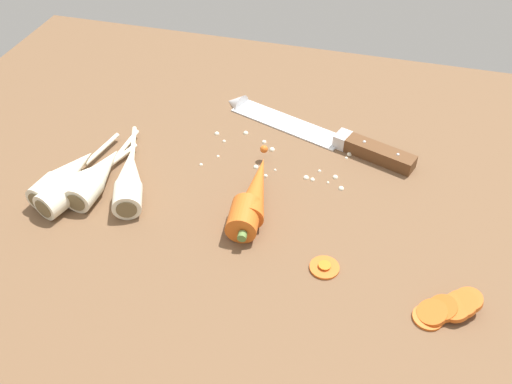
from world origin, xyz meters
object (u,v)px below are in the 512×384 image
whole_carrot (252,196)px  carrot_slice_stray_near (325,267)px  parsnip_mid_right (66,176)px  parsnip_front (98,175)px  parsnip_mid_left (76,184)px  chefs_knife (311,130)px  carrot_slice_stack (447,309)px  parsnip_back (129,178)px

whole_carrot → carrot_slice_stray_near: whole_carrot is taller
whole_carrot → parsnip_mid_right: (-27.20, -2.91, -0.12)cm
parsnip_front → parsnip_mid_right: size_ratio=1.01×
whole_carrot → parsnip_mid_left: 25.18cm
chefs_knife → carrot_slice_stray_near: chefs_knife is taller
parsnip_front → carrot_slice_stack: 50.48cm
parsnip_mid_right → carrot_slice_stack: (53.87, -8.50, -1.03)cm
parsnip_back → chefs_knife: bearing=42.3°
parsnip_front → parsnip_mid_left: same height
chefs_knife → parsnip_front: size_ratio=1.80×
parsnip_mid_left → carrot_slice_stray_near: bearing=-6.8°
chefs_knife → parsnip_back: bearing=-137.7°
whole_carrot → chefs_knife: bearing=77.2°
parsnip_back → carrot_slice_stray_near: (29.92, -7.50, -1.62)cm
parsnip_mid_right → chefs_knife: bearing=35.4°
chefs_knife → carrot_slice_stack: (22.22, -31.03, 0.30)cm
parsnip_back → parsnip_mid_left: bearing=-155.0°
chefs_knife → parsnip_back: parsnip_back is taller
chefs_knife → carrot_slice_stack: bearing=-54.4°
whole_carrot → carrot_slice_stray_near: bearing=-35.5°
carrot_slice_stray_near → parsnip_mid_left: bearing=173.2°
whole_carrot → parsnip_back: 18.16cm
chefs_knife → parsnip_mid_right: parsnip_mid_right is taller
chefs_knife → whole_carrot: size_ratio=1.73×
parsnip_mid_left → parsnip_back: bearing=25.0°
parsnip_front → carrot_slice_stray_near: parsnip_front is taller
chefs_knife → whole_carrot: 20.17cm
carrot_slice_stack → carrot_slice_stray_near: 15.19cm
parsnip_front → carrot_slice_stack: size_ratio=2.45×
parsnip_mid_right → parsnip_back: bearing=12.4°
parsnip_mid_left → chefs_knife: bearing=38.9°
parsnip_mid_left → parsnip_mid_right: size_ratio=1.00×
parsnip_back → carrot_slice_stray_near: parsnip_back is taller
parsnip_front → parsnip_back: same height
parsnip_mid_left → parsnip_mid_right: (-2.35, 1.14, 0.00)cm
parsnip_back → carrot_slice_stray_near: 30.89cm
parsnip_back → carrot_slice_stack: size_ratio=2.56×
parsnip_back → whole_carrot: bearing=2.9°
parsnip_mid_right → carrot_slice_stray_near: bearing=-8.0°
parsnip_back → carrot_slice_stray_near: size_ratio=5.19×
whole_carrot → parsnip_mid_left: whole_carrot is taller
whole_carrot → parsnip_mid_left: bearing=-170.7°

